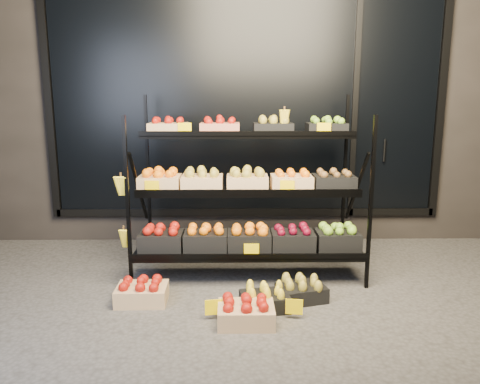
{
  "coord_description": "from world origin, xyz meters",
  "views": [
    {
      "loc": [
        -0.13,
        -3.65,
        1.66
      ],
      "look_at": [
        -0.08,
        0.55,
        0.78
      ],
      "focal_mm": 35.0,
      "sensor_mm": 36.0,
      "label": 1
    }
  ],
  "objects_px": {
    "display_rack": "(247,191)",
    "floor_crate_left": "(142,291)",
    "floor_crate_midright": "(246,311)",
    "floor_crate_midleft": "(265,299)"
  },
  "relations": [
    {
      "from": "display_rack",
      "to": "floor_crate_midright",
      "type": "distance_m",
      "value": 1.27
    },
    {
      "from": "display_rack",
      "to": "floor_crate_midright",
      "type": "bearing_deg",
      "value": -91.7
    },
    {
      "from": "floor_crate_left",
      "to": "floor_crate_midright",
      "type": "xyz_separation_m",
      "value": [
        0.84,
        -0.38,
        0.0
      ]
    },
    {
      "from": "floor_crate_left",
      "to": "floor_crate_midright",
      "type": "relative_size",
      "value": 0.99
    },
    {
      "from": "floor_crate_left",
      "to": "floor_crate_midright",
      "type": "distance_m",
      "value": 0.92
    },
    {
      "from": "display_rack",
      "to": "floor_crate_left",
      "type": "distance_m",
      "value": 1.31
    },
    {
      "from": "display_rack",
      "to": "floor_crate_left",
      "type": "xyz_separation_m",
      "value": [
        -0.87,
        -0.69,
        -0.69
      ]
    },
    {
      "from": "floor_crate_midleft",
      "to": "floor_crate_midright",
      "type": "height_order",
      "value": "floor_crate_midright"
    },
    {
      "from": "floor_crate_left",
      "to": "floor_crate_midleft",
      "type": "relative_size",
      "value": 1.0
    },
    {
      "from": "display_rack",
      "to": "floor_crate_left",
      "type": "bearing_deg",
      "value": -141.56
    }
  ]
}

